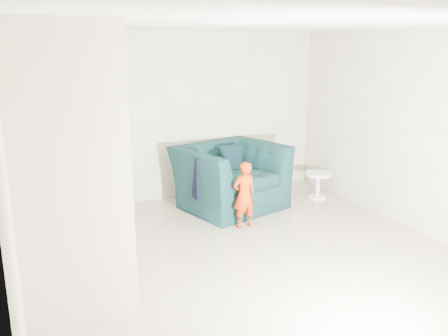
{
  "coord_description": "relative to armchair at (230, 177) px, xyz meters",
  "views": [
    {
      "loc": [
        -2.41,
        -4.52,
        2.47
      ],
      "look_at": [
        0.15,
        1.2,
        0.85
      ],
      "focal_mm": 38.0,
      "sensor_mm": 36.0,
      "label": 1
    }
  ],
  "objects": [
    {
      "name": "back_wall",
      "position": [
        -0.58,
        0.82,
        0.86
      ],
      "size": [
        5.0,
        0.0,
        5.0
      ],
      "primitive_type": "plane",
      "rotation": [
        1.57,
        0.0,
        0.0
      ],
      "color": "#A19A83",
      "rests_on": "floor"
    },
    {
      "name": "floor",
      "position": [
        -0.58,
        -1.93,
        -0.49
      ],
      "size": [
        5.5,
        5.5,
        0.0
      ],
      "primitive_type": "plane",
      "color": "gray",
      "rests_on": "ground"
    },
    {
      "name": "toddler",
      "position": [
        -0.19,
        -0.87,
        -0.02
      ],
      "size": [
        0.36,
        0.25,
        0.94
      ],
      "primitive_type": "imported",
      "rotation": [
        0.0,
        0.0,
        3.2
      ],
      "color": "#AD2305",
      "rests_on": "floor"
    },
    {
      "name": "ceiling",
      "position": [
        -0.58,
        -1.93,
        2.21
      ],
      "size": [
        5.5,
        5.5,
        0.0
      ],
      "primitive_type": "plane",
      "rotation": [
        3.14,
        0.0,
        0.0
      ],
      "color": "silver",
      "rests_on": "back_wall"
    },
    {
      "name": "right_wall",
      "position": [
        1.92,
        -1.93,
        0.86
      ],
      "size": [
        0.0,
        5.5,
        5.5
      ],
      "primitive_type": "plane",
      "rotation": [
        1.57,
        0.0,
        -1.57
      ],
      "color": "#A19A83",
      "rests_on": "floor"
    },
    {
      "name": "staircase",
      "position": [
        -2.58,
        -1.38,
        0.46
      ],
      "size": [
        1.02,
        3.03,
        3.62
      ],
      "color": "#ADA089",
      "rests_on": "floor"
    },
    {
      "name": "armchair",
      "position": [
        0.0,
        0.0,
        0.0
      ],
      "size": [
        1.8,
        1.67,
        0.98
      ],
      "primitive_type": "imported",
      "rotation": [
        0.0,
        0.0,
        0.27
      ],
      "color": "black",
      "rests_on": "floor"
    },
    {
      "name": "throw",
      "position": [
        -0.67,
        -0.08,
        0.13
      ],
      "size": [
        0.06,
        0.56,
        0.63
      ],
      "primitive_type": "cube",
      "color": "black",
      "rests_on": "armchair"
    },
    {
      "name": "phone",
      "position": [
        -0.1,
        -0.88,
        0.33
      ],
      "size": [
        0.03,
        0.05,
        0.1
      ],
      "primitive_type": "cube",
      "rotation": [
        0.0,
        0.0,
        -0.28
      ],
      "color": "black",
      "rests_on": "toddler"
    },
    {
      "name": "left_wall",
      "position": [
        -3.08,
        -1.93,
        0.86
      ],
      "size": [
        0.0,
        5.5,
        5.5
      ],
      "primitive_type": "plane",
      "rotation": [
        1.57,
        0.0,
        1.57
      ],
      "color": "#A19A83",
      "rests_on": "floor"
    },
    {
      "name": "side_table",
      "position": [
        1.51,
        -0.2,
        -0.2
      ],
      "size": [
        0.44,
        0.44,
        0.44
      ],
      "color": "white",
      "rests_on": "floor"
    },
    {
      "name": "cushion",
      "position": [
        0.1,
        0.24,
        0.25
      ],
      "size": [
        0.4,
        0.19,
        0.39
      ],
      "primitive_type": "cube",
      "rotation": [
        0.21,
        0.0,
        0.0
      ],
      "color": "black",
      "rests_on": "armchair"
    }
  ]
}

